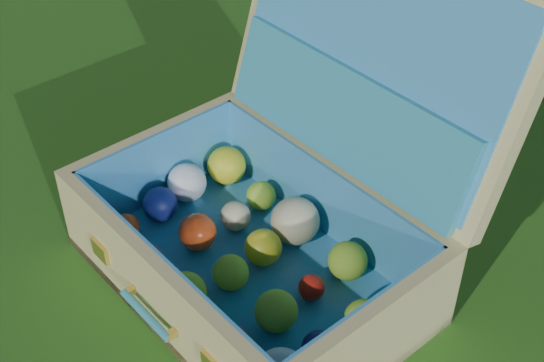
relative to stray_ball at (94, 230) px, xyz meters
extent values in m
plane|color=#215114|center=(0.49, 0.18, -0.04)|extent=(60.00, 60.00, 0.00)
sphere|color=teal|center=(0.00, 0.00, 0.00)|extent=(0.08, 0.08, 0.08)
cube|color=#D5BF73|center=(0.35, 0.06, -0.03)|extent=(0.79, 0.65, 0.02)
cube|color=#D5BF73|center=(0.27, -0.14, 0.06)|extent=(0.64, 0.26, 0.20)
cube|color=#D5BF73|center=(0.42, 0.26, 0.06)|extent=(0.64, 0.26, 0.20)
cube|color=#D5BF73|center=(0.04, 0.18, 0.06)|extent=(0.16, 0.38, 0.20)
cube|color=#D5BF73|center=(0.65, -0.05, 0.06)|extent=(0.16, 0.38, 0.20)
cube|color=teal|center=(0.35, 0.06, -0.01)|extent=(0.72, 0.59, 0.01)
cube|color=teal|center=(0.28, -0.12, 0.07)|extent=(0.59, 0.22, 0.18)
cube|color=teal|center=(0.42, 0.25, 0.07)|extent=(0.59, 0.22, 0.18)
cube|color=teal|center=(0.06, 0.17, 0.07)|extent=(0.14, 0.38, 0.18)
cube|color=teal|center=(0.64, -0.04, 0.07)|extent=(0.14, 0.38, 0.18)
cube|color=#D5BF73|center=(0.46, 0.36, 0.37)|extent=(0.69, 0.40, 0.44)
cube|color=teal|center=(0.45, 0.34, 0.38)|extent=(0.63, 0.34, 0.38)
cube|color=teal|center=(0.43, 0.29, 0.26)|extent=(0.59, 0.28, 0.19)
cube|color=#F2C659|center=(0.10, -0.09, 0.06)|extent=(0.05, 0.03, 0.04)
cylinder|color=teal|center=(0.26, -0.17, 0.05)|extent=(0.14, 0.07, 0.02)
cube|color=#F2C659|center=(0.20, -0.13, 0.05)|extent=(0.02, 0.02, 0.01)
cube|color=#F2C659|center=(0.33, -0.18, 0.05)|extent=(0.02, 0.02, 0.01)
sphere|color=#FF4715|center=(0.07, 0.03, 0.02)|extent=(0.05, 0.05, 0.05)
sphere|color=#FF4715|center=(0.17, -0.04, 0.02)|extent=(0.06, 0.06, 0.06)
sphere|color=#A0CD32|center=(0.29, -0.08, 0.03)|extent=(0.08, 0.08, 0.08)
sphere|color=red|center=(0.42, -0.12, 0.02)|extent=(0.05, 0.05, 0.05)
sphere|color=#101852|center=(0.10, 0.11, 0.03)|extent=(0.08, 0.08, 0.08)
sphere|color=#FF4715|center=(0.22, 0.07, 0.03)|extent=(0.08, 0.08, 0.08)
sphere|color=#A0CD32|center=(0.33, 0.01, 0.03)|extent=(0.07, 0.07, 0.07)
sphere|color=#A0CD32|center=(0.46, -0.03, 0.03)|extent=(0.08, 0.08, 0.08)
sphere|color=#101852|center=(0.57, -0.07, 0.03)|extent=(0.07, 0.07, 0.07)
sphere|color=silver|center=(0.11, 0.19, 0.04)|extent=(0.09, 0.09, 0.09)
sphere|color=beige|center=(0.26, 0.16, 0.02)|extent=(0.06, 0.06, 0.06)
sphere|color=gold|center=(0.36, 0.10, 0.03)|extent=(0.08, 0.08, 0.08)
sphere|color=red|center=(0.49, 0.06, 0.02)|extent=(0.05, 0.05, 0.05)
sphere|color=#A0CD32|center=(0.61, 0.03, 0.03)|extent=(0.08, 0.08, 0.08)
sphere|color=gold|center=(0.16, 0.29, 0.04)|extent=(0.09, 0.09, 0.09)
sphere|color=#A0CD32|center=(0.27, 0.24, 0.02)|extent=(0.06, 0.06, 0.06)
sphere|color=beige|center=(0.38, 0.19, 0.04)|extent=(0.10, 0.10, 0.10)
sphere|color=#A0CD32|center=(0.52, 0.15, 0.03)|extent=(0.08, 0.08, 0.08)
sphere|color=silver|center=(0.64, 0.11, 0.02)|extent=(0.06, 0.06, 0.06)
camera|label=1|loc=(0.90, -0.85, 1.10)|focal=50.00mm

